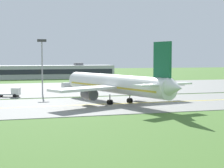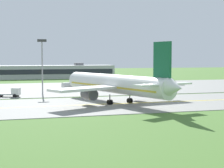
{
  "view_description": "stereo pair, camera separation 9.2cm",
  "coord_description": "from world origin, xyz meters",
  "px_view_note": "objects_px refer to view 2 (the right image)",
  "views": [
    {
      "loc": [
        -21.09,
        -72.65,
        9.81
      ],
      "look_at": [
        1.24,
        3.9,
        4.0
      ],
      "focal_mm": 58.07,
      "sensor_mm": 36.0,
      "label": 1
    },
    {
      "loc": [
        -21.0,
        -72.67,
        9.81
      ],
      "look_at": [
        1.24,
        3.9,
        4.0
      ],
      "focal_mm": 58.07,
      "sensor_mm": 36.0,
      "label": 2
    }
  ],
  "objects_px": {
    "service_truck_baggage": "(11,93)",
    "service_truck_fuel": "(72,86)",
    "airplane_lead": "(116,84)",
    "apron_light_mast": "(42,59)"
  },
  "relations": [
    {
      "from": "service_truck_fuel",
      "to": "apron_light_mast",
      "type": "xyz_separation_m",
      "value": [
        -9.14,
        -6.7,
        7.79
      ]
    },
    {
      "from": "apron_light_mast",
      "to": "airplane_lead",
      "type": "bearing_deg",
      "value": -60.87
    },
    {
      "from": "airplane_lead",
      "to": "service_truck_baggage",
      "type": "bearing_deg",
      "value": 139.13
    },
    {
      "from": "airplane_lead",
      "to": "service_truck_baggage",
      "type": "height_order",
      "value": "airplane_lead"
    },
    {
      "from": "airplane_lead",
      "to": "service_truck_fuel",
      "type": "xyz_separation_m",
      "value": [
        -4.19,
        30.63,
        -2.6
      ]
    },
    {
      "from": "service_truck_baggage",
      "to": "service_truck_fuel",
      "type": "height_order",
      "value": "service_truck_fuel"
    },
    {
      "from": "service_truck_baggage",
      "to": "apron_light_mast",
      "type": "bearing_deg",
      "value": 32.83
    },
    {
      "from": "service_truck_baggage",
      "to": "service_truck_fuel",
      "type": "distance_m",
      "value": 21.09
    },
    {
      "from": "airplane_lead",
      "to": "apron_light_mast",
      "type": "bearing_deg",
      "value": 119.13
    },
    {
      "from": "service_truck_fuel",
      "to": "apron_light_mast",
      "type": "bearing_deg",
      "value": -143.78
    }
  ]
}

